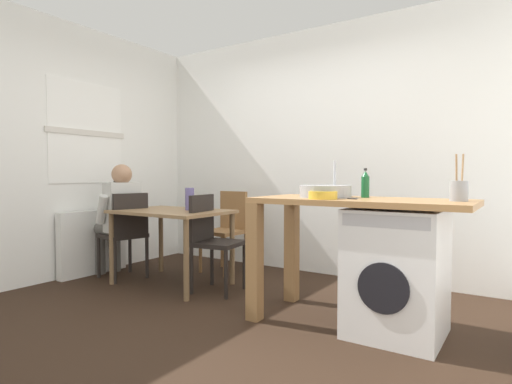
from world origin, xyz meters
The scene contains 18 objects.
ground_plane centered at (0.00, 0.00, 0.00)m, with size 5.46×5.46×0.00m, color black.
wall_back centered at (0.00, 1.75, 1.35)m, with size 4.60×0.10×2.70m, color white.
wall_window_side centered at (-2.15, 0.00, 1.35)m, with size 0.12×3.80×2.70m.
radiator centered at (-2.02, 0.30, 0.35)m, with size 0.10×0.80×0.70m, color white.
dining_table centered at (-0.99, 0.47, 0.64)m, with size 1.10×0.76×0.74m.
chair_person_seat centered at (-1.53, 0.35, 0.51)m, with size 0.47×0.47×0.90m.
chair_opposite centered at (-0.51, 0.51, 0.51)m, with size 0.45×0.45×0.90m.
chair_spare_by_wall centered at (-0.88, 1.24, 0.51)m, with size 0.43×0.43×0.90m.
seated_person centered at (-1.69, 0.38, 0.67)m, with size 0.54×0.54×1.20m.
kitchen_counter centered at (0.75, 0.36, 0.76)m, with size 1.50×0.68×0.92m.
washing_machine centered at (1.23, 0.36, 0.43)m, with size 0.60×0.61×0.86m.
sink_basin centered at (0.70, 0.36, 0.97)m, with size 0.38×0.38×0.09m, color #9EA0A5.
tap centered at (0.70, 0.54, 1.06)m, with size 0.02×0.02×0.28m, color #B2B2B7.
bottle_tall_green centered at (0.96, 0.50, 1.02)m, with size 0.06×0.06×0.22m.
mixing_bowl centered at (0.77, 0.16, 0.95)m, with size 0.20×0.20×0.05m.
utensil_crock centered at (1.60, 0.41, 0.99)m, with size 0.11×0.11×0.30m.
vase centered at (-0.84, 0.57, 0.85)m, with size 0.09×0.09×0.22m, color slate.
scissors centered at (0.92, 0.26, 0.92)m, with size 0.15×0.06×0.01m.
Camera 1 is at (1.97, -2.49, 1.08)m, focal length 29.12 mm.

